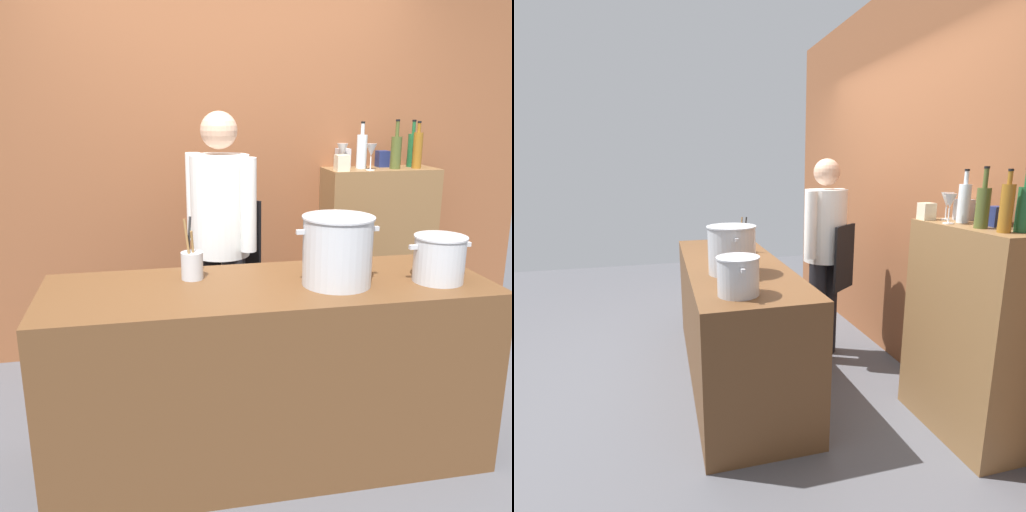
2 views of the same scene
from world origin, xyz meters
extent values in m
plane|color=#4C4C51|center=(0.00, 0.00, 0.00)|extent=(8.00, 8.00, 0.00)
cube|color=brown|center=(0.00, 1.40, 1.50)|extent=(4.40, 0.10, 3.00)
cube|color=brown|center=(0.00, 0.00, 0.45)|extent=(2.06, 0.70, 0.90)
cube|color=brown|center=(1.04, 1.19, 0.64)|extent=(0.76, 0.32, 1.27)
cylinder|color=black|center=(-0.06, 0.70, 0.42)|extent=(0.14, 0.14, 0.84)
cylinder|color=black|center=(-0.18, 0.86, 0.42)|extent=(0.14, 0.14, 0.84)
cylinder|color=white|center=(-0.12, 0.78, 1.13)|extent=(0.34, 0.34, 0.58)
cube|color=black|center=(0.02, 0.89, 0.89)|extent=(0.20, 0.25, 0.52)
cylinder|color=white|center=(0.02, 0.60, 1.16)|extent=(0.09, 0.09, 0.52)
cylinder|color=white|center=(-0.25, 0.95, 1.16)|extent=(0.09, 0.09, 0.52)
sphere|color=tan|center=(-0.12, 0.78, 1.55)|extent=(0.21, 0.21, 0.21)
cylinder|color=#B7BABF|center=(0.30, -0.06, 1.05)|extent=(0.31, 0.31, 0.31)
cylinder|color=#B7BABF|center=(0.30, -0.06, 1.21)|extent=(0.33, 0.33, 0.01)
cube|color=#B7BABF|center=(0.12, -0.06, 1.15)|extent=(0.04, 0.02, 0.02)
cube|color=#B7BABF|center=(0.47, -0.06, 1.15)|extent=(0.04, 0.02, 0.02)
cylinder|color=#B7BABF|center=(0.78, -0.11, 1.00)|extent=(0.23, 0.23, 0.21)
cylinder|color=#B7BABF|center=(0.78, -0.11, 1.11)|extent=(0.24, 0.24, 0.01)
cube|color=#B7BABF|center=(0.64, -0.11, 1.07)|extent=(0.04, 0.02, 0.02)
cube|color=#B7BABF|center=(0.91, -0.11, 1.07)|extent=(0.04, 0.02, 0.02)
cylinder|color=#B7BABF|center=(-0.34, 0.15, 0.97)|extent=(0.10, 0.10, 0.13)
cylinder|color=olive|center=(-0.36, 0.13, 1.06)|extent=(0.04, 0.04, 0.27)
cylinder|color=#262626|center=(-0.35, 0.16, 1.06)|extent=(0.04, 0.04, 0.28)
cylinder|color=olive|center=(-0.33, 0.14, 1.03)|extent=(0.02, 0.03, 0.22)
cylinder|color=#475123|center=(1.12, 1.14, 1.38)|extent=(0.07, 0.07, 0.21)
cylinder|color=#475123|center=(1.12, 1.14, 1.53)|extent=(0.02, 0.02, 0.10)
cylinder|color=black|center=(1.12, 1.14, 1.59)|extent=(0.03, 0.03, 0.01)
cylinder|color=#8C5919|center=(1.27, 1.14, 1.39)|extent=(0.06, 0.06, 0.24)
cylinder|color=#8C5919|center=(1.27, 1.14, 1.54)|extent=(0.02, 0.02, 0.06)
cylinder|color=black|center=(1.27, 1.14, 1.58)|extent=(0.03, 0.03, 0.01)
cylinder|color=silver|center=(0.90, 1.21, 1.38)|extent=(0.07, 0.07, 0.22)
cylinder|color=silver|center=(0.90, 1.21, 1.53)|extent=(0.02, 0.02, 0.07)
cylinder|color=black|center=(0.90, 1.21, 1.58)|extent=(0.03, 0.03, 0.01)
cylinder|color=#1E592D|center=(1.28, 1.23, 1.38)|extent=(0.07, 0.07, 0.22)
cylinder|color=#1E592D|center=(1.28, 1.23, 1.54)|extent=(0.02, 0.02, 0.08)
cylinder|color=black|center=(1.28, 1.23, 1.58)|extent=(0.03, 0.03, 0.01)
cylinder|color=silver|center=(0.76, 1.20, 1.28)|extent=(0.06, 0.06, 0.01)
cylinder|color=silver|center=(0.76, 1.20, 1.32)|extent=(0.01, 0.01, 0.07)
cone|color=silver|center=(0.76, 1.20, 1.40)|extent=(0.08, 0.08, 0.09)
cylinder|color=silver|center=(0.92, 1.09, 1.28)|extent=(0.06, 0.06, 0.01)
cylinder|color=silver|center=(0.92, 1.09, 1.32)|extent=(0.01, 0.01, 0.08)
cone|color=silver|center=(0.92, 1.09, 1.40)|extent=(0.07, 0.07, 0.08)
cube|color=beige|center=(0.72, 1.09, 1.32)|extent=(0.08, 0.08, 0.10)
cube|color=#B2B2B7|center=(0.80, 1.30, 1.34)|extent=(0.09, 0.09, 0.13)
cube|color=navy|center=(1.08, 1.27, 1.33)|extent=(0.08, 0.08, 0.11)
camera|label=1|loc=(-0.54, -2.39, 1.71)|focal=39.39mm
camera|label=2|loc=(2.88, -0.50, 1.59)|focal=28.23mm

